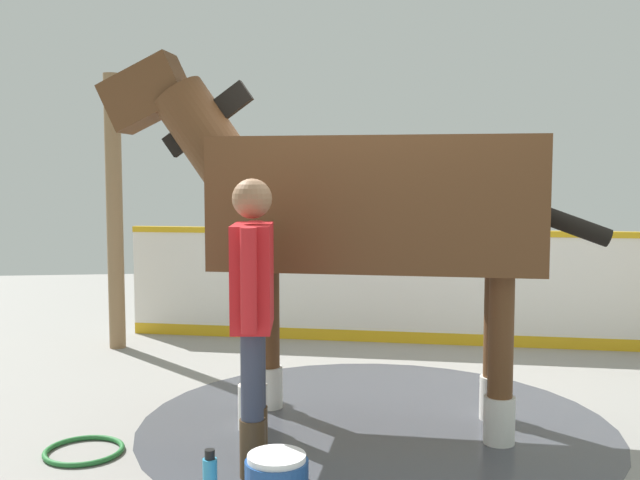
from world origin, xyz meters
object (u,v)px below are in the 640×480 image
(horse, at_px, (360,209))
(hose_coil, at_px, (84,451))
(bottle_shampoo, at_px, (210,477))
(handler, at_px, (253,303))

(horse, bearing_deg, hose_coil, 27.09)
(horse, relative_size, bottle_shampoo, 12.24)
(horse, xyz_separation_m, bottle_shampoo, (-0.99, -1.11, -1.37))
(handler, xyz_separation_m, hose_coil, (-1.05, 0.36, -0.97))
(handler, bearing_deg, hose_coil, 166.16)
(horse, height_order, bottle_shampoo, horse)
(horse, distance_m, hose_coil, 2.35)
(bottle_shampoo, distance_m, hose_coil, 1.11)
(bottle_shampoo, relative_size, hose_coil, 0.56)
(hose_coil, bearing_deg, handler, -19.10)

